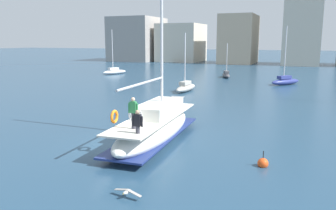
{
  "coord_description": "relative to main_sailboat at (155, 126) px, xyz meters",
  "views": [
    {
      "loc": [
        9.35,
        -15.84,
        5.77
      ],
      "look_at": [
        1.42,
        3.47,
        1.8
      ],
      "focal_mm": 36.41,
      "sensor_mm": 36.0,
      "label": 1
    }
  ],
  "objects": [
    {
      "name": "moored_catamaran",
      "position": [
        -23.07,
        33.7,
        -0.37
      ],
      "size": [
        2.91,
        4.69,
        7.54
      ],
      "color": "silver",
      "rests_on": "ground"
    },
    {
      "name": "seagull",
      "position": [
        2.05,
        -7.03,
        -0.66
      ],
      "size": [
        1.23,
        0.48,
        0.18
      ],
      "color": "silver",
      "rests_on": "ground"
    },
    {
      "name": "waterfront_buildings",
      "position": [
        -0.87,
        72.23,
        7.51
      ],
      "size": [
        86.81,
        16.1,
        27.19
      ],
      "color": "gray",
      "rests_on": "ground"
    },
    {
      "name": "moored_sloop_far",
      "position": [
        -4.87,
        19.19,
        -0.38
      ],
      "size": [
        1.41,
        4.97,
        6.6
      ],
      "color": "#B7B2A8",
      "rests_on": "ground"
    },
    {
      "name": "moored_cutter_right",
      "position": [
        -3.93,
        35.65,
        -0.45
      ],
      "size": [
        2.45,
        4.2,
        5.33
      ],
      "color": "#4C4C51",
      "rests_on": "ground"
    },
    {
      "name": "moored_sloop_near",
      "position": [
        5.3,
        29.8,
        -0.35
      ],
      "size": [
        3.95,
        4.64,
        7.59
      ],
      "color": "navy",
      "rests_on": "ground"
    },
    {
      "name": "main_sailboat",
      "position": [
        0.0,
        0.0,
        0.0
      ],
      "size": [
        2.94,
        9.72,
        11.85
      ],
      "color": "white",
      "rests_on": "ground"
    },
    {
      "name": "ground_plane",
      "position": [
        -1.42,
        -1.55,
        -0.9
      ],
      "size": [
        400.0,
        400.0,
        0.0
      ],
      "primitive_type": "plane",
      "color": "navy"
    },
    {
      "name": "mooring_buoy",
      "position": [
        6.31,
        -1.81,
        -0.75
      ],
      "size": [
        0.5,
        0.5,
        0.85
      ],
      "color": "#EA4C19",
      "rests_on": "ground"
    }
  ]
}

